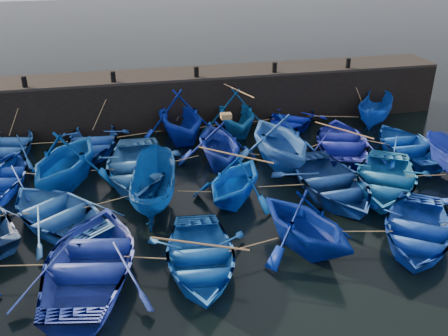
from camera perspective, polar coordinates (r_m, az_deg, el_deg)
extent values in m
plane|color=black|center=(17.37, 2.25, -6.64)|extent=(120.00, 120.00, 0.00)
cube|color=black|center=(26.19, -3.42, 8.00)|extent=(26.00, 2.50, 2.50)
cube|color=black|center=(25.82, -3.50, 10.76)|extent=(26.00, 2.50, 0.12)
cylinder|color=black|center=(24.96, -21.86, 9.13)|extent=(0.24, 0.24, 0.50)
cylinder|color=black|center=(24.59, -12.56, 10.15)|extent=(0.24, 0.24, 0.50)
cylinder|color=black|center=(24.88, -3.18, 10.91)|extent=(0.24, 0.24, 0.50)
cylinder|color=black|center=(25.78, 5.80, 11.37)|extent=(0.24, 0.24, 0.50)
cylinder|color=black|center=(27.25, 14.01, 11.55)|extent=(0.24, 0.24, 0.50)
imported|color=#1E50A8|center=(24.16, -23.77, 2.29)|extent=(4.61, 5.72, 1.05)
imported|color=#184298|center=(23.55, -14.82, 3.02)|extent=(3.63, 4.90, 0.98)
imported|color=#071D90|center=(23.76, -5.12, 5.93)|extent=(4.52, 5.08, 2.45)
imported|color=#0C5290|center=(24.47, 1.34, 6.39)|extent=(4.00, 4.54, 2.24)
imported|color=#03118F|center=(25.70, 7.64, 5.59)|extent=(5.16, 5.52, 0.93)
imported|color=#0B3BA4|center=(26.74, 16.94, 6.19)|extent=(3.65, 4.06, 1.54)
imported|color=#1236A0|center=(21.44, -24.27, -0.96)|extent=(3.79, 4.86, 0.92)
imported|color=#04408E|center=(20.39, -17.66, 1.07)|extent=(5.34, 5.66, 2.36)
imported|color=#2B64A6|center=(20.43, -9.95, 0.11)|extent=(4.21, 5.66, 1.13)
imported|color=navy|center=(21.11, -0.57, 2.91)|extent=(3.51, 4.07, 2.13)
imported|color=blue|center=(21.25, 6.45, 3.37)|extent=(4.51, 5.08, 2.45)
imported|color=#1B26A6|center=(23.29, 13.37, 2.99)|extent=(4.86, 5.79, 1.03)
imported|color=#0D42A6|center=(23.85, 20.21, 2.50)|extent=(3.28, 4.57, 0.94)
imported|color=blue|center=(18.13, -18.57, -4.78)|extent=(5.60, 5.89, 0.99)
imported|color=navy|center=(18.26, -8.14, -2.16)|extent=(2.32, 4.47, 1.64)
imported|color=blue|center=(18.30, 1.24, -1.32)|extent=(4.69, 4.80, 1.92)
imported|color=navy|center=(19.45, 12.19, -1.60)|extent=(3.97, 5.35, 1.07)
imported|color=#1560A9|center=(20.25, 17.94, -1.23)|extent=(5.66, 6.13, 1.04)
imported|color=#23389E|center=(15.31, -14.81, -10.12)|extent=(4.86, 6.11, 1.14)
imported|color=blue|center=(15.11, -2.79, -10.18)|extent=(3.61, 4.76, 0.93)
imported|color=navy|center=(15.87, 9.32, -6.15)|extent=(4.61, 4.87, 2.03)
imported|color=#123B9E|center=(17.45, 21.24, -6.60)|extent=(5.38, 5.74, 0.97)
cube|color=olive|center=(20.73, 0.23, 5.97)|extent=(0.45, 0.34, 0.22)
cylinder|color=tan|center=(23.76, -19.37, 2.75)|extent=(1.98, 0.14, 0.04)
cylinder|color=tan|center=(23.67, -9.91, 3.81)|extent=(2.29, 0.44, 0.04)
cylinder|color=tan|center=(24.30, -1.82, 4.80)|extent=(1.00, 0.26, 0.04)
cylinder|color=tan|center=(25.13, 4.55, 5.47)|extent=(1.15, 0.25, 0.04)
cylinder|color=tan|center=(26.16, 12.37, 5.78)|extent=(2.50, 0.73, 0.04)
cylinder|color=tan|center=(20.99, -20.93, -0.63)|extent=(0.83, 0.38, 0.04)
cylinder|color=tan|center=(20.50, -13.70, -0.22)|extent=(0.90, 0.13, 0.04)
cylinder|color=tan|center=(20.81, -5.16, 0.88)|extent=(1.74, 0.62, 0.04)
cylinder|color=tan|center=(21.38, 2.91, 1.68)|extent=(0.77, 0.51, 0.04)
cylinder|color=tan|center=(22.35, 10.00, 2.42)|extent=(1.43, 0.74, 0.04)
cylinder|color=tan|center=(23.51, 16.85, 2.87)|extent=(0.95, 0.94, 0.04)
cylinder|color=tan|center=(18.39, -23.03, -4.94)|extent=(1.08, 0.10, 0.04)
cylinder|color=tan|center=(18.17, -13.30, -3.78)|extent=(1.57, 0.53, 0.04)
cylinder|color=tan|center=(18.38, -3.41, -2.69)|extent=(1.19, 0.35, 0.04)
cylinder|color=tan|center=(18.88, 6.85, -2.00)|extent=(1.95, 0.25, 0.04)
cylinder|color=tan|center=(19.82, 15.13, -1.35)|extent=(0.35, 0.21, 0.04)
cylinder|color=tan|center=(21.02, 22.08, -0.80)|extent=(1.57, 0.24, 0.04)
cylinder|color=tan|center=(15.79, -22.40, -10.25)|extent=(2.35, 0.45, 0.04)
cylinder|color=tan|center=(15.11, -8.85, -10.10)|extent=(1.32, 0.44, 0.04)
cylinder|color=tan|center=(15.50, 3.43, -8.73)|extent=(1.64, 0.39, 0.04)
cylinder|color=tan|center=(16.68, 15.48, -7.00)|extent=(1.93, 0.45, 0.04)
cylinder|color=tan|center=(25.06, -22.58, 5.96)|extent=(1.02, 0.60, 2.09)
cylinder|color=tan|center=(24.57, -13.65, 6.87)|extent=(1.24, 0.71, 2.09)
cylinder|color=tan|center=(24.95, -4.29, 7.85)|extent=(1.15, 0.30, 2.09)
cylinder|color=tan|center=(25.27, -1.17, 8.16)|extent=(1.71, 0.07, 2.09)
cylinder|color=tan|center=(26.23, 6.34, 8.68)|extent=(0.67, 0.23, 2.08)
cylinder|color=tan|center=(27.49, 14.90, 8.78)|extent=(0.96, 0.55, 2.09)
cylinder|color=#99724C|center=(24.11, 1.37, 8.96)|extent=(1.08, 2.84, 0.06)
cylinder|color=#99724C|center=(23.09, 13.50, 4.23)|extent=(1.77, 2.49, 0.06)
cylinder|color=#99724C|center=(17.87, 1.27, 1.50)|extent=(2.34, 1.97, 0.06)
cylinder|color=#99724C|center=(14.82, -2.83, -8.64)|extent=(2.74, 1.32, 0.06)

